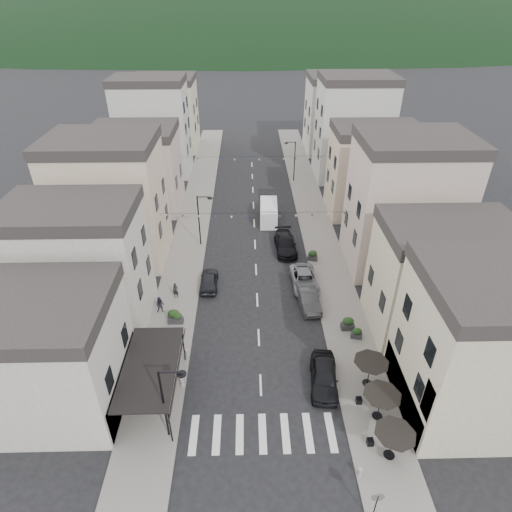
{
  "coord_description": "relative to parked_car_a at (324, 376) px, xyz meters",
  "views": [
    {
      "loc": [
        -0.82,
        -15.27,
        24.94
      ],
      "look_at": [
        -0.07,
        18.11,
        3.5
      ],
      "focal_mm": 30.0,
      "sensor_mm": 36.0,
      "label": 1
    }
  ],
  "objects": [
    {
      "name": "streetlamp_left_far",
      "position": [
        -10.42,
        20.0,
        2.88
      ],
      "size": [
        1.7,
        0.56,
        6.0
      ],
      "color": "black",
      "rests_on": "ground"
    },
    {
      "name": "sidewalk_left",
      "position": [
        -12.1,
        26.0,
        -0.76
      ],
      "size": [
        4.0,
        76.0,
        0.12
      ],
      "primitive_type": "cube",
      "color": "slate",
      "rests_on": "ground"
    },
    {
      "name": "pedestrian_b",
      "position": [
        -13.22,
        8.3,
        0.11
      ],
      "size": [
        0.8,
        0.63,
        1.62
      ],
      "primitive_type": "imported",
      "rotation": [
        0.0,
        0.0,
        -0.02
      ],
      "color": "#231F2A",
      "rests_on": "sidewalk_left"
    },
    {
      "name": "parked_car_e",
      "position": [
        -9.2,
        12.24,
        -0.12
      ],
      "size": [
        1.72,
        4.17,
        1.42
      ],
      "primitive_type": "imported",
      "rotation": [
        0.0,
        0.0,
        3.15
      ],
      "color": "black",
      "rests_on": "ground"
    },
    {
      "name": "boutique_awning",
      "position": [
        -11.85,
        -1.0,
        2.29
      ],
      "size": [
        3.77,
        7.5,
        3.28
      ],
      "color": "black",
      "rests_on": "ground"
    },
    {
      "name": "cafe_terrace",
      "position": [
        3.1,
        -3.2,
        1.53
      ],
      "size": [
        2.5,
        8.1,
        2.53
      ],
      "color": "black",
      "rests_on": "ground"
    },
    {
      "name": "bunting_far",
      "position": [
        -4.6,
        32.0,
        4.83
      ],
      "size": [
        19.0,
        0.28,
        0.62
      ],
      "color": "black",
      "rests_on": "ground"
    },
    {
      "name": "planter_rc",
      "position": [
        1.4,
        16.5,
        -0.15
      ],
      "size": [
        1.14,
        0.84,
        1.14
      ],
      "rotation": [
        0.0,
        0.0,
        -0.3
      ],
      "color": "#2A2A2C",
      "rests_on": "sidewalk_right"
    },
    {
      "name": "delivery_van",
      "position": [
        -2.8,
        25.66,
        0.39
      ],
      "size": [
        2.24,
        5.25,
        2.48
      ],
      "rotation": [
        0.0,
        0.0,
        -0.04
      ],
      "color": "white",
      "rests_on": "ground"
    },
    {
      "name": "streetlamp_left_near",
      "position": [
        -10.42,
        -4.0,
        2.88
      ],
      "size": [
        1.7,
        0.56,
        6.0
      ],
      "color": "black",
      "rests_on": "ground"
    },
    {
      "name": "bunting_near",
      "position": [
        -4.6,
        16.0,
        4.83
      ],
      "size": [
        19.0,
        0.28,
        0.62
      ],
      "color": "black",
      "rests_on": "ground"
    },
    {
      "name": "sidewalk_right",
      "position": [
        2.9,
        26.0,
        -0.76
      ],
      "size": [
        4.0,
        76.0,
        0.12
      ],
      "primitive_type": "cube",
      "color": "slate",
      "rests_on": "ground"
    },
    {
      "name": "parked_car_d",
      "position": [
        -1.28,
        18.75,
        -0.04
      ],
      "size": [
        2.45,
        5.49,
        1.57
      ],
      "primitive_type": "imported",
      "rotation": [
        0.0,
        0.0,
        0.05
      ],
      "color": "black",
      "rests_on": "ground"
    },
    {
      "name": "parked_car_a",
      "position": [
        0.0,
        0.0,
        0.0
      ],
      "size": [
        2.45,
        5.01,
        1.65
      ],
      "primitive_type": "imported",
      "rotation": [
        0.0,
        0.0,
        -0.11
      ],
      "color": "black",
      "rests_on": "ground"
    },
    {
      "name": "bistro_building",
      "position": [
        9.9,
        -2.0,
        4.18
      ],
      "size": [
        10.0,
        8.0,
        10.0
      ],
      "primitive_type": "cube",
      "color": "#B5A890",
      "rests_on": "ground"
    },
    {
      "name": "traffic_sign",
      "position": [
        1.2,
        -9.5,
        1.1
      ],
      "size": [
        0.7,
        0.07,
        2.7
      ],
      "color": "black",
      "rests_on": "ground"
    },
    {
      "name": "hill_backdrop",
      "position": [
        -4.6,
        294.0,
        -0.82
      ],
      "size": [
        640.0,
        360.0,
        70.0
      ],
      "primitive_type": "ellipsoid",
      "color": "black",
      "rests_on": "ground"
    },
    {
      "name": "planter_la",
      "position": [
        -11.53,
        6.86,
        -0.18
      ],
      "size": [
        0.97,
        0.55,
        1.07
      ],
      "rotation": [
        0.0,
        0.0,
        -0.02
      ],
      "color": "#2B2B2E",
      "rests_on": "sidewalk_left"
    },
    {
      "name": "streetlamp_right_far",
      "position": [
        1.22,
        38.0,
        2.88
      ],
      "size": [
        1.7,
        0.56,
        6.0
      ],
      "color": "black",
      "rests_on": "ground"
    },
    {
      "name": "boutique_building",
      "position": [
        -20.1,
        -1.0,
        3.18
      ],
      "size": [
        12.0,
        8.0,
        8.0
      ],
      "primitive_type": "cube",
      "color": "#A6A398",
      "rests_on": "ground"
    },
    {
      "name": "buildings_row_right",
      "position": [
        9.9,
        30.59,
        5.5
      ],
      "size": [
        10.2,
        54.16,
        14.5
      ],
      "color": "#B5A890",
      "rests_on": "ground"
    },
    {
      "name": "planter_lb",
      "position": [
        -11.84,
        6.99,
        -0.08
      ],
      "size": [
        1.25,
        0.84,
        1.28
      ],
      "rotation": [
        0.0,
        0.0,
        0.2
      ],
      "color": "#2A2B2D",
      "rests_on": "sidewalk_left"
    },
    {
      "name": "planter_rb",
      "position": [
        2.93,
        5.75,
        -0.11
      ],
      "size": [
        1.12,
        0.65,
        1.22
      ],
      "rotation": [
        0.0,
        0.0,
        0.05
      ],
      "color": "#2B2B2D",
      "rests_on": "sidewalk_right"
    },
    {
      "name": "planter_ra",
      "position": [
        3.46,
        4.67,
        -0.21
      ],
      "size": [
        0.99,
        0.69,
        1.01
      ],
      "rotation": [
        0.0,
        0.0,
        -0.23
      ],
      "color": "#2B2C2E",
      "rests_on": "sidewalk_right"
    },
    {
      "name": "parked_car_b",
      "position": [
        0.0,
        9.24,
        -0.06
      ],
      "size": [
        2.11,
        4.77,
        1.52
      ],
      "primitive_type": "imported",
      "rotation": [
        0.0,
        0.0,
        0.11
      ],
      "color": "#333436",
      "rests_on": "ground"
    },
    {
      "name": "parked_car_c",
      "position": [
        0.0,
        12.06,
        -0.1
      ],
      "size": [
        2.63,
        5.34,
        1.46
      ],
      "primitive_type": "imported",
      "rotation": [
        0.0,
        0.0,
        0.04
      ],
      "color": "gray",
      "rests_on": "ground"
    },
    {
      "name": "bollards",
      "position": [
        -4.6,
        -0.5,
        -0.4
      ],
      "size": [
        11.66,
        10.26,
        0.6
      ],
      "color": "gray",
      "rests_on": "ground"
    },
    {
      "name": "pedestrian_a",
      "position": [
        -12.15,
        10.43,
        0.07
      ],
      "size": [
        0.61,
        0.45,
        1.54
      ],
      "primitive_type": "imported",
      "rotation": [
        0.0,
        0.0,
        -0.15
      ],
      "color": "black",
      "rests_on": "sidewalk_left"
    },
    {
      "name": "buildings_row_left",
      "position": [
        -19.1,
        31.75,
        5.3
      ],
      "size": [
        10.2,
        54.16,
        14.0
      ],
      "color": "#A6A398",
      "rests_on": "ground"
    },
    {
      "name": "ground",
      "position": [
        -4.6,
        -6.0,
        -0.82
      ],
      "size": [
        700.0,
        700.0,
        0.0
      ],
      "primitive_type": "plane",
      "color": "black",
      "rests_on": "ground"
    }
  ]
}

